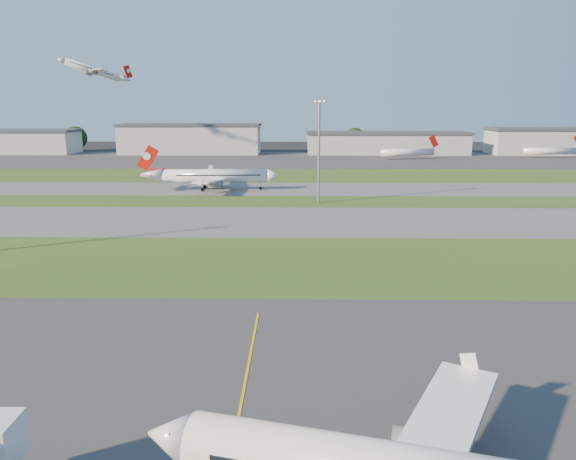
{
  "coord_description": "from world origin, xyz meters",
  "views": [
    {
      "loc": [
        9.66,
        -33.61,
        24.58
      ],
      "look_at": [
        8.33,
        44.85,
        7.0
      ],
      "focal_mm": 35.0,
      "sensor_mm": 36.0,
      "label": 1
    }
  ],
  "objects_px": {
    "mini_jet_near": "(408,152)",
    "airliner_taxiing": "(214,176)",
    "mini_jet_far": "(551,151)",
    "light_mast_centre": "(319,145)"
  },
  "relations": [
    {
      "from": "mini_jet_near",
      "to": "airliner_taxiing",
      "type": "bearing_deg",
      "value": -143.54
    },
    {
      "from": "mini_jet_far",
      "to": "mini_jet_near",
      "type": "bearing_deg",
      "value": -177.02
    },
    {
      "from": "airliner_taxiing",
      "to": "mini_jet_far",
      "type": "distance_m",
      "value": 177.69
    },
    {
      "from": "mini_jet_far",
      "to": "light_mast_centre",
      "type": "xyz_separation_m",
      "value": [
        -113.86,
        -126.04,
        11.53
      ]
    },
    {
      "from": "mini_jet_far",
      "to": "light_mast_centre",
      "type": "height_order",
      "value": "light_mast_centre"
    },
    {
      "from": "mini_jet_far",
      "to": "light_mast_centre",
      "type": "relative_size",
      "value": 1.11
    },
    {
      "from": "mini_jet_near",
      "to": "light_mast_centre",
      "type": "distance_m",
      "value": 126.68
    },
    {
      "from": "mini_jet_far",
      "to": "light_mast_centre",
      "type": "distance_m",
      "value": 170.24
    },
    {
      "from": "airliner_taxiing",
      "to": "mini_jet_far",
      "type": "bearing_deg",
      "value": -147.4
    },
    {
      "from": "mini_jet_far",
      "to": "light_mast_centre",
      "type": "bearing_deg",
      "value": -136.0
    }
  ]
}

